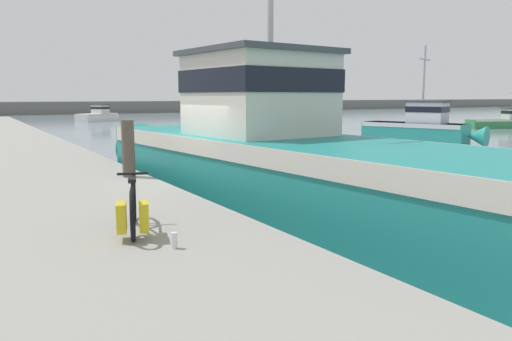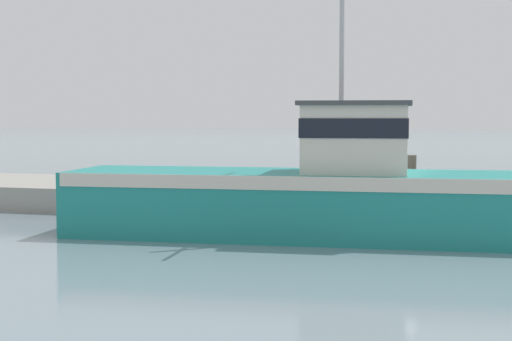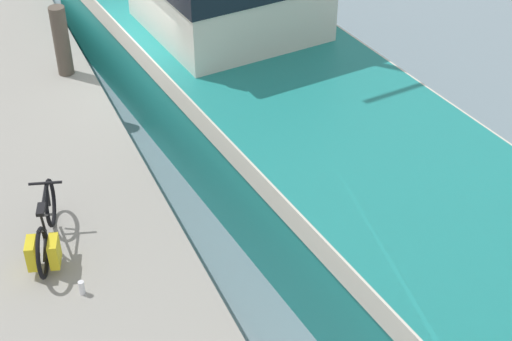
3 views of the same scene
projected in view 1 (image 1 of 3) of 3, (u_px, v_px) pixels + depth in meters
The scene contains 10 objects.
ground_plane at pixel (208, 213), 11.61m from camera, with size 320.00×320.00×0.00m, color gray.
dock_pier at pixel (16, 216), 9.52m from camera, with size 5.82×80.00×0.86m, color gray.
far_shoreline at pixel (194, 106), 86.25m from camera, with size 180.00×5.00×1.86m, color slate.
fishing_boat_main at pixel (284, 160), 10.96m from camera, with size 4.54×15.23×8.94m.
boat_blue_far at pixel (98, 115), 53.37m from camera, with size 5.11×3.95×1.82m.
boat_red_outer at pixel (421, 127), 27.98m from camera, with size 3.59×6.86×5.44m.
boat_orange_near at pixel (511, 121), 42.33m from camera, with size 8.05×3.73×3.43m.
bicycle_touring at pixel (133, 209), 6.67m from camera, with size 0.73×1.63×0.75m.
mooring_post at pixel (128, 149), 11.34m from camera, with size 0.29×0.29×1.30m, color #51473D.
water_bottle_on_curb at pixel (174, 240), 6.05m from camera, with size 0.08×0.08×0.20m, color silver.
Camera 1 is at (-4.79, -10.33, 2.70)m, focal length 35.00 mm.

